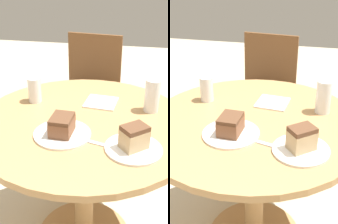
# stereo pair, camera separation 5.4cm
# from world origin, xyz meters

# --- Properties ---
(table) EXTENTS (0.99, 0.99, 0.76)m
(table) POSITION_xyz_m (0.00, 0.00, 0.57)
(table) COLOR tan
(table) RESTS_ON ground_plane
(chair) EXTENTS (0.47, 0.51, 0.91)m
(chair) POSITION_xyz_m (-0.12, 0.84, 0.48)
(chair) COLOR brown
(chair) RESTS_ON ground_plane
(plate_near) EXTENTS (0.24, 0.24, 0.01)m
(plate_near) POSITION_xyz_m (-0.07, -0.14, 0.76)
(plate_near) COLOR white
(plate_near) RESTS_ON table
(plate_far) EXTENTS (0.22, 0.22, 0.01)m
(plate_far) POSITION_xyz_m (0.23, -0.20, 0.76)
(plate_far) COLOR white
(plate_far) RESTS_ON table
(cake_slice_near) EXTENTS (0.09, 0.12, 0.08)m
(cake_slice_near) POSITION_xyz_m (-0.07, -0.14, 0.81)
(cake_slice_near) COLOR brown
(cake_slice_near) RESTS_ON plate_near
(cake_slice_far) EXTENTS (0.12, 0.12, 0.09)m
(cake_slice_far) POSITION_xyz_m (0.23, -0.20, 0.82)
(cake_slice_far) COLOR tan
(cake_slice_far) RESTS_ON plate_far
(glass_lemonade) EXTENTS (0.07, 0.07, 0.16)m
(glass_lemonade) POSITION_xyz_m (0.30, 0.15, 0.83)
(glass_lemonade) COLOR beige
(glass_lemonade) RESTS_ON table
(glass_water) EXTENTS (0.07, 0.07, 0.13)m
(glass_water) POSITION_xyz_m (-0.28, 0.15, 0.82)
(glass_water) COLOR silver
(glass_water) RESTS_ON table
(napkin_stack) EXTENTS (0.17, 0.17, 0.01)m
(napkin_stack) POSITION_xyz_m (0.05, 0.19, 0.76)
(napkin_stack) COLOR silver
(napkin_stack) RESTS_ON table
(fork) EXTENTS (0.16, 0.06, 0.00)m
(fork) POSITION_xyz_m (0.07, -0.18, 0.76)
(fork) COLOR silver
(fork) RESTS_ON table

